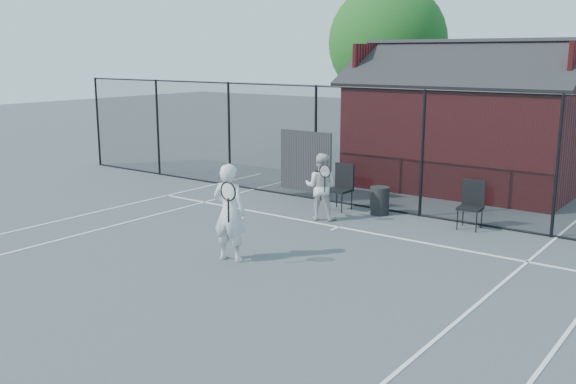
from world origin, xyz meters
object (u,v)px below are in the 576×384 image
Objects in this scene: chair_left at (339,188)px; player_back at (321,187)px; waste_bin at (380,201)px; player_front at (230,212)px; clubhouse at (467,131)px; chair_right at (470,206)px.

player_back is at bearing -81.12° from chair_left.
waste_bin is at bearing 13.95° from chair_left.
player_front reaches higher than player_back.
player_back is 1.06m from chair_left.
clubhouse is at bearing 75.08° from chair_left.
waste_bin is (0.87, 1.24, -0.44)m from player_back.
player_front is 4.60m from chair_left.
chair_right is (1.87, -4.40, -1.09)m from clubhouse.
player_front is 1.76× the size of chair_right.
player_back is 1.40× the size of chair_left.
clubhouse is 4.59m from waste_bin.
chair_right is 1.56× the size of waste_bin.
player_back reaches higher than chair_left.
waste_bin is at bearing -94.73° from clubhouse.
player_front is (-0.89, -9.18, -0.69)m from clubhouse.
clubhouse is 4.93m from chair_left.
player_front is at bearing -125.01° from chair_right.
waste_bin is at bearing 174.98° from chair_right.
player_front is at bearing -96.26° from waste_bin.
chair_right is at bearing -66.98° from clubhouse.
clubhouse reaches higher than player_front.
player_front is 1.65× the size of chair_left.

